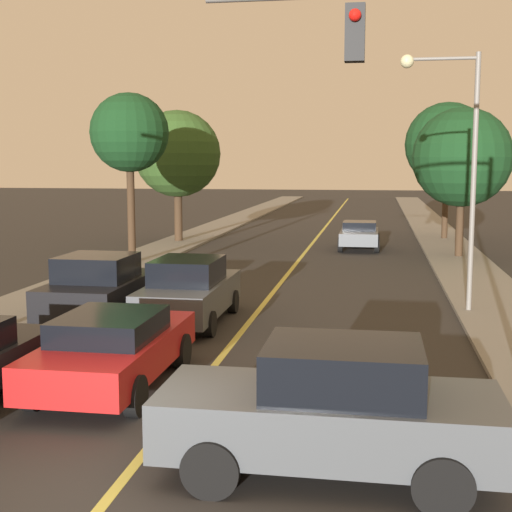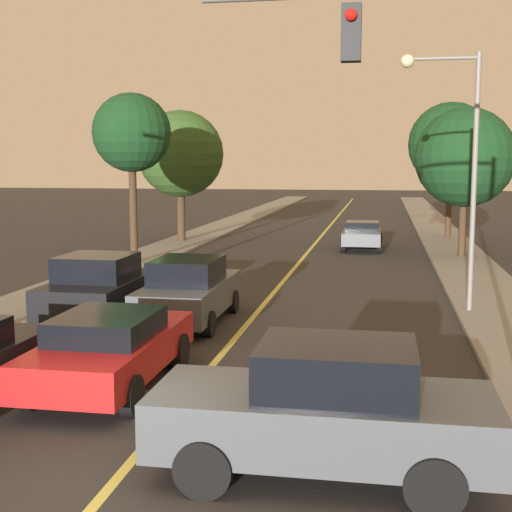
{
  "view_description": "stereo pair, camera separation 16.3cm",
  "coord_description": "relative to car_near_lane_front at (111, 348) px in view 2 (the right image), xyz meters",
  "views": [
    {
      "loc": [
        3.17,
        -7.99,
        4.11
      ],
      "look_at": [
        0.0,
        10.8,
        1.6
      ],
      "focal_mm": 50.0,
      "sensor_mm": 36.0,
      "label": 1
    },
    {
      "loc": [
        3.33,
        -7.97,
        4.11
      ],
      "look_at": [
        0.0,
        10.8,
        1.6
      ],
      "focal_mm": 50.0,
      "sensor_mm": 36.0,
      "label": 2
    }
  ],
  "objects": [
    {
      "name": "ground_plane",
      "position": [
        1.5,
        -4.05,
        -0.75
      ],
      "size": [
        200.0,
        200.0,
        0.0
      ],
      "primitive_type": "plane",
      "color": "#2D2B28"
    },
    {
      "name": "road_surface",
      "position": [
        1.5,
        31.95,
        -0.75
      ],
      "size": [
        10.74,
        80.0,
        0.01
      ],
      "color": "#2D2B28",
      "rests_on": "ground"
    },
    {
      "name": "sidewalk_left",
      "position": [
        -5.12,
        31.95,
        -0.69
      ],
      "size": [
        2.5,
        80.0,
        0.12
      ],
      "color": "gray",
      "rests_on": "ground"
    },
    {
      "name": "sidewalk_right",
      "position": [
        8.13,
        31.95,
        -0.69
      ],
      "size": [
        2.5,
        80.0,
        0.12
      ],
      "color": "gray",
      "rests_on": "ground"
    },
    {
      "name": "car_near_lane_front",
      "position": [
        0.0,
        0.0,
        0.0
      ],
      "size": [
        2.0,
        4.55,
        1.41
      ],
      "color": "red",
      "rests_on": "ground"
    },
    {
      "name": "car_near_lane_second",
      "position": [
        0.0,
        5.37,
        0.09
      ],
      "size": [
        1.93,
        4.49,
        1.7
      ],
      "color": "#474C51",
      "rests_on": "ground"
    },
    {
      "name": "car_outer_lane_second",
      "position": [
        -2.36,
        5.22,
        0.13
      ],
      "size": [
        2.12,
        4.1,
        1.75
      ],
      "color": "black",
      "rests_on": "ground"
    },
    {
      "name": "car_far_oncoming",
      "position": [
        3.92,
        21.9,
        -0.04
      ],
      "size": [
        1.88,
        3.87,
        1.33
      ],
      "rotation": [
        0.0,
        0.0,
        3.14
      ],
      "color": "#474C51",
      "rests_on": "ground"
    },
    {
      "name": "car_crossing_right",
      "position": [
        4.17,
        -3.06,
        0.15
      ],
      "size": [
        4.47,
        1.97,
        1.8
      ],
      "rotation": [
        0.0,
        0.0,
        1.57
      ],
      "color": "#474C51",
      "rests_on": "ground"
    },
    {
      "name": "traffic_signal_mast",
      "position": [
        6.05,
        -0.14,
        4.06
      ],
      "size": [
        5.54,
        0.42,
        6.91
      ],
      "color": "slate",
      "rests_on": "ground"
    },
    {
      "name": "streetlamp_right",
      "position": [
        6.72,
        7.74,
        3.81
      ],
      "size": [
        2.07,
        0.36,
        6.85
      ],
      "color": "slate",
      "rests_on": "ground"
    },
    {
      "name": "tree_left_near",
      "position": [
        -5.32,
        23.23,
        3.78
      ],
      "size": [
        4.38,
        4.38,
        6.62
      ],
      "color": "#3D2B1C",
      "rests_on": "ground"
    },
    {
      "name": "tree_left_far",
      "position": [
        -4.93,
        15.02,
        4.48
      ],
      "size": [
        3.1,
        3.1,
        6.7
      ],
      "color": "#3D2B1C",
      "rests_on": "ground"
    },
    {
      "name": "tree_right_near",
      "position": [
        8.22,
        19.34,
        3.56
      ],
      "size": [
        4.19,
        4.19,
        6.3
      ],
      "color": "#3D2B1C",
      "rests_on": "ground"
    },
    {
      "name": "tree_right_far",
      "position": [
        8.28,
        26.74,
        4.28
      ],
      "size": [
        4.38,
        4.38,
        7.11
      ],
      "color": "#3D2B1C",
      "rests_on": "ground"
    }
  ]
}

